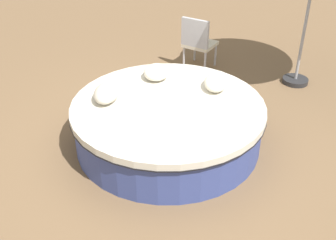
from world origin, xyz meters
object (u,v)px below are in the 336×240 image
(throw_pillow_0, at_px, (215,83))
(throw_pillow_1, at_px, (156,72))
(round_bed, at_px, (168,123))
(patio_chair, at_px, (198,40))
(throw_pillow_2, at_px, (107,93))

(throw_pillow_0, relative_size, throw_pillow_1, 1.14)
(round_bed, height_order, throw_pillow_1, throw_pillow_1)
(patio_chair, bearing_deg, throw_pillow_2, -88.89)
(throw_pillow_1, bearing_deg, throw_pillow_2, -40.29)
(throw_pillow_1, xyz_separation_m, throw_pillow_2, (0.68, -0.58, 0.00))
(round_bed, bearing_deg, throw_pillow_0, 129.14)
(throw_pillow_0, bearing_deg, patio_chair, -171.20)
(throw_pillow_0, xyz_separation_m, throw_pillow_2, (0.45, -1.43, 0.02))
(throw_pillow_2, bearing_deg, throw_pillow_0, 107.62)
(round_bed, relative_size, throw_pillow_0, 5.29)
(throw_pillow_0, distance_m, patio_chair, 1.97)
(throw_pillow_2, relative_size, patio_chair, 0.53)
(round_bed, distance_m, throw_pillow_0, 0.88)
(patio_chair, bearing_deg, throw_pillow_0, -54.84)
(round_bed, bearing_deg, throw_pillow_1, -161.99)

